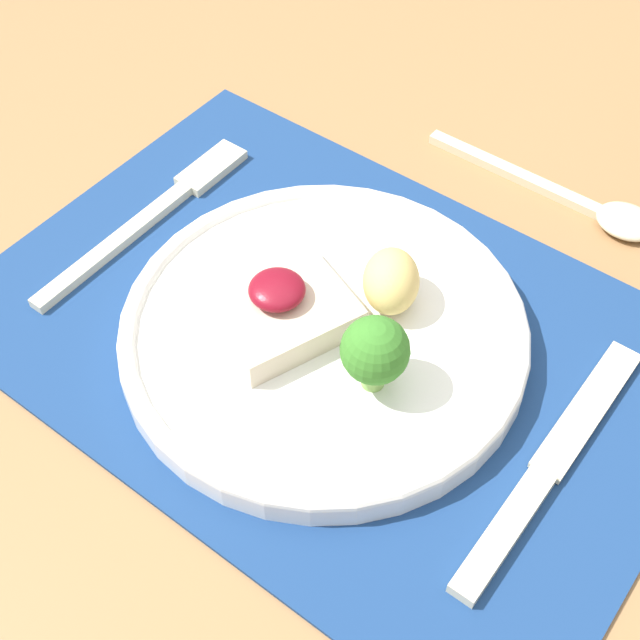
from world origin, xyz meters
The scene contains 6 objects.
dining_table centered at (0.00, 0.00, 0.69)m, with size 1.53×1.26×0.77m.
placemat centered at (0.00, 0.00, 0.77)m, with size 0.46×0.31×0.00m, color navy.
dinner_plate centered at (0.00, -0.01, 0.79)m, with size 0.26×0.26×0.07m.
fork centered at (-0.17, 0.02, 0.77)m, with size 0.02×0.20×0.01m.
knife centered at (0.16, -0.01, 0.77)m, with size 0.02×0.20×0.01m.
spoon centered at (0.08, 0.21, 0.77)m, with size 0.19×0.04×0.01m.
Camera 1 is at (0.21, -0.29, 1.22)m, focal length 50.00 mm.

